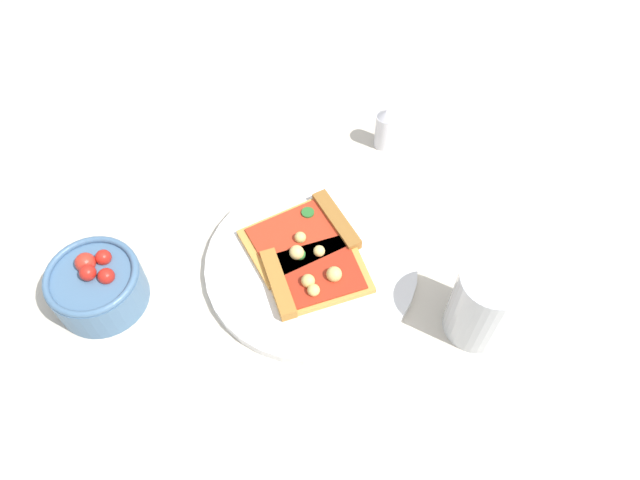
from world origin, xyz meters
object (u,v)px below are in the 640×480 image
object	(u,v)px
pizza_slice_near	(305,236)
pepper_shaker	(385,128)
soda_glass	(482,306)
plate	(311,264)
pizza_slice_far	(310,276)
salad_bowl	(97,285)

from	to	relation	value
pizza_slice_near	pepper_shaker	xyz separation A→B (m)	(0.17, 0.14, 0.01)
pizza_slice_near	soda_glass	bearing A→B (deg)	-49.44
plate	pizza_slice_far	size ratio (longest dim) A/B	2.23
pepper_shaker	pizza_slice_far	bearing A→B (deg)	-133.06
pizza_slice_far	pepper_shaker	size ratio (longest dim) A/B	1.78
salad_bowl	soda_glass	xyz separation A→B (m)	(0.42, -0.19, 0.02)
salad_bowl	pepper_shaker	world-z (taller)	salad_bowl
soda_glass	pizza_slice_near	bearing A→B (deg)	130.56
plate	soda_glass	world-z (taller)	soda_glass
plate	pepper_shaker	world-z (taller)	pepper_shaker
salad_bowl	soda_glass	size ratio (longest dim) A/B	1.02
plate	salad_bowl	bearing A→B (deg)	170.74
pizza_slice_near	salad_bowl	xyz separation A→B (m)	(-0.27, 0.01, 0.01)
salad_bowl	pepper_shaker	bearing A→B (deg)	16.46
plate	salad_bowl	xyz separation A→B (m)	(-0.26, 0.04, 0.03)
pizza_slice_near	pepper_shaker	distance (m)	0.22
pizza_slice_far	soda_glass	bearing A→B (deg)	-35.70
plate	soda_glass	xyz separation A→B (m)	(0.16, -0.15, 0.04)
pizza_slice_near	pepper_shaker	bearing A→B (deg)	38.65
pizza_slice_far	pepper_shaker	xyz separation A→B (m)	(0.18, 0.20, 0.01)
pizza_slice_far	salad_bowl	xyz separation A→B (m)	(-0.25, 0.07, 0.01)
salad_bowl	plate	bearing A→B (deg)	-9.26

